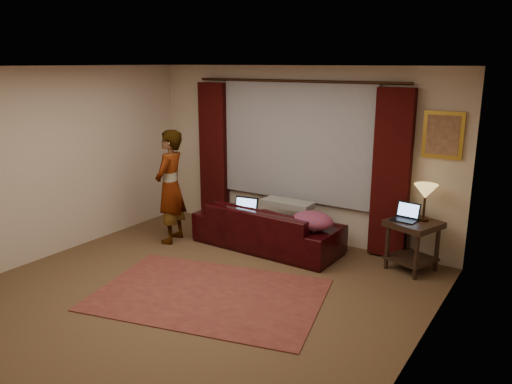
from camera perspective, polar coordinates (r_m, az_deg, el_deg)
floor at (r=6.01m, az=-7.17°, el=-11.65°), size 5.00×5.00×0.01m
ceiling at (r=5.39m, az=-8.06°, el=14.03°), size 5.00×5.00×0.02m
wall_back at (r=7.59m, az=4.70°, el=4.38°), size 5.00×0.02×2.60m
wall_left at (r=7.40m, az=-22.57°, el=3.03°), size 0.02×5.00×2.60m
wall_right at (r=4.43m, az=18.03°, el=-3.78°), size 0.02×5.00×2.60m
sheer_curtain at (r=7.51m, az=4.51°, el=5.81°), size 2.50×0.05×1.80m
drape_left at (r=8.32m, az=-4.84°, el=4.44°), size 0.50×0.14×2.30m
drape_right at (r=6.94m, az=15.21°, el=1.94°), size 0.50×0.14×2.30m
curtain_rod at (r=7.38m, az=4.46°, el=12.53°), size 0.04×0.04×3.40m
picture_frame at (r=6.77m, az=20.60°, el=6.12°), size 0.50×0.04×0.60m
sofa at (r=7.25m, az=1.30°, el=-3.08°), size 2.20×0.99×0.88m
throw_blanket at (r=7.23m, az=3.65°, el=0.48°), size 0.76×0.31×0.09m
clothing_pile at (r=6.78m, az=6.46°, el=-3.36°), size 0.59×0.46×0.25m
laptop_sofa at (r=7.29m, az=-1.54°, el=-1.88°), size 0.42×0.45×0.26m
area_rug at (r=5.99m, az=-5.37°, el=-11.57°), size 2.94×2.30×0.01m
end_table at (r=6.82m, az=17.41°, el=-5.87°), size 0.74×0.74×0.67m
tiffany_lamp at (r=6.72m, az=18.71°, el=-1.16°), size 0.37×0.37×0.48m
laptop_table at (r=6.67m, az=16.65°, el=-2.24°), size 0.34×0.37×0.22m
person at (r=7.52m, az=-9.76°, el=0.60°), size 0.61×0.61×1.70m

